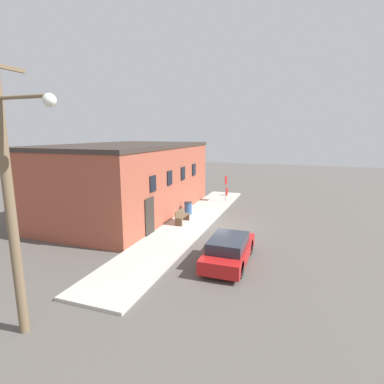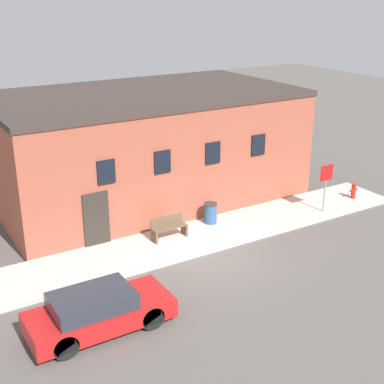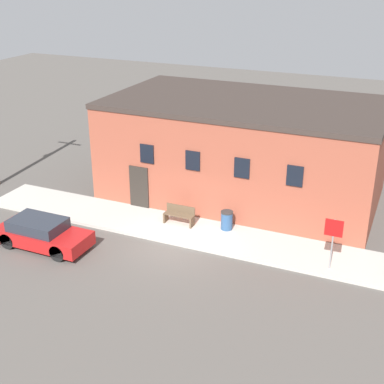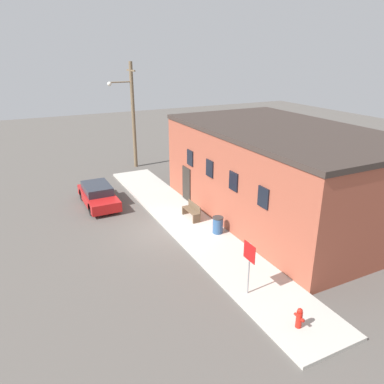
{
  "view_description": "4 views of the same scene",
  "coord_description": "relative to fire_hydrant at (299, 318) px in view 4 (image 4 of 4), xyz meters",
  "views": [
    {
      "loc": [
        -17.43,
        -4.95,
        5.71
      ],
      "look_at": [
        0.27,
        1.35,
        2.0
      ],
      "focal_mm": 28.0,
      "sensor_mm": 36.0,
      "label": 1
    },
    {
      "loc": [
        -9.51,
        -14.72,
        9.12
      ],
      "look_at": [
        0.27,
        1.35,
        2.0
      ],
      "focal_mm": 50.0,
      "sensor_mm": 36.0,
      "label": 2
    },
    {
      "loc": [
        8.78,
        -18.02,
        11.11
      ],
      "look_at": [
        0.27,
        1.35,
        2.0
      ],
      "focal_mm": 50.0,
      "sensor_mm": 36.0,
      "label": 3
    },
    {
      "loc": [
        16.16,
        -6.62,
        8.74
      ],
      "look_at": [
        0.27,
        1.35,
        2.0
      ],
      "focal_mm": 35.0,
      "sensor_mm": 36.0,
      "label": 4
    }
  ],
  "objects": [
    {
      "name": "ground_plane",
      "position": [
        -8.77,
        -1.03,
        -0.5
      ],
      "size": [
        80.0,
        80.0,
        0.0
      ],
      "primitive_type": "plane",
      "color": "#56514C"
    },
    {
      "name": "sidewalk",
      "position": [
        -8.77,
        0.31,
        -0.43
      ],
      "size": [
        20.31,
        2.69,
        0.13
      ],
      "color": "#BCB7AD",
      "rests_on": "ground"
    },
    {
      "name": "brick_building",
      "position": [
        -7.88,
        5.45,
        1.98
      ],
      "size": [
        13.39,
        7.71,
        4.96
      ],
      "color": "#9E4C38",
      "rests_on": "ground"
    },
    {
      "name": "fire_hydrant",
      "position": [
        0.0,
        0.0,
        0.0
      ],
      "size": [
        0.43,
        0.21,
        0.74
      ],
      "color": "red",
      "rests_on": "sidewalk"
    },
    {
      "name": "stop_sign",
      "position": [
        -2.31,
        -0.45,
        1.11
      ],
      "size": [
        0.69,
        0.06,
        2.11
      ],
      "color": "gray",
      "rests_on": "sidewalk"
    },
    {
      "name": "bench",
      "position": [
        -9.31,
        0.71,
        0.06
      ],
      "size": [
        1.4,
        0.44,
        0.86
      ],
      "color": "brown",
      "rests_on": "sidewalk"
    },
    {
      "name": "trash_bin",
      "position": [
        -7.15,
        1.08,
        0.06
      ],
      "size": [
        0.55,
        0.55,
        0.86
      ],
      "color": "#2D517F",
      "rests_on": "sidewalk"
    },
    {
      "name": "utility_pole",
      "position": [
        -20.47,
        1.16,
        3.78
      ],
      "size": [
        1.8,
        1.97,
        8.01
      ],
      "color": "brown",
      "rests_on": "ground"
    },
    {
      "name": "parked_car",
      "position": [
        -13.83,
        -3.33,
        0.11
      ],
      "size": [
        4.12,
        1.68,
        1.24
      ],
      "color": "black",
      "rests_on": "ground"
    }
  ]
}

